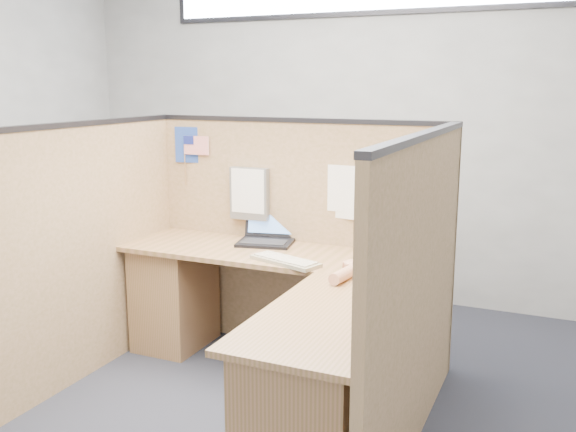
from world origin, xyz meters
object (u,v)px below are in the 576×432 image
at_px(l_desk, 276,330).
at_px(laptop, 270,233).
at_px(mouse, 352,267).
at_px(keyboard, 285,261).

distance_m(l_desk, laptop, 0.80).
distance_m(l_desk, mouse, 0.55).
distance_m(laptop, keyboard, 0.51).
xyz_separation_m(laptop, mouse, (0.70, -0.42, -0.04)).
relative_size(l_desk, laptop, 4.97).
bearing_deg(laptop, mouse, -42.46).
distance_m(keyboard, mouse, 0.40).
height_order(laptop, keyboard, laptop).
relative_size(laptop, keyboard, 0.86).
xyz_separation_m(l_desk, keyboard, (-0.03, 0.19, 0.35)).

